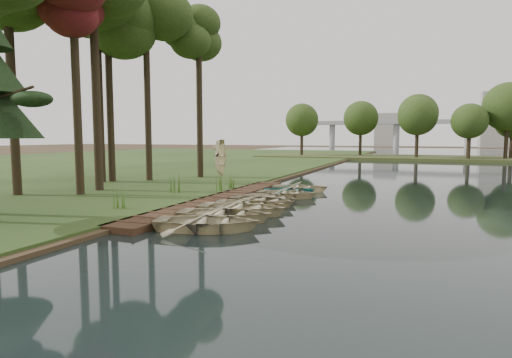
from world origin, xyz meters
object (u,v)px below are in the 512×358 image
(rowboat_2, at_px, (241,206))
(rowboat_1, at_px, (224,212))
(rowboat_0, at_px, (207,220))
(boardwalk, at_px, (218,200))
(stored_rowboat, at_px, (221,173))

(rowboat_2, bearing_deg, rowboat_1, 170.80)
(rowboat_0, bearing_deg, rowboat_2, -15.39)
(rowboat_0, xyz_separation_m, rowboat_2, (-0.06, 3.24, 0.01))
(boardwalk, bearing_deg, rowboat_1, -60.84)
(rowboat_1, xyz_separation_m, rowboat_2, (0.07, 1.54, 0.01))
(rowboat_1, relative_size, stored_rowboat, 1.31)
(rowboat_2, bearing_deg, rowboat_0, 174.56)
(rowboat_1, height_order, stored_rowboat, stored_rowboat)
(boardwalk, distance_m, rowboat_1, 5.27)
(boardwalk, relative_size, rowboat_2, 4.11)
(boardwalk, distance_m, stored_rowboat, 11.20)
(stored_rowboat, bearing_deg, boardwalk, -156.46)
(boardwalk, distance_m, rowboat_0, 6.85)
(rowboat_0, relative_size, rowboat_2, 0.98)
(rowboat_0, xyz_separation_m, rowboat_1, (-0.13, 1.70, -0.00))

